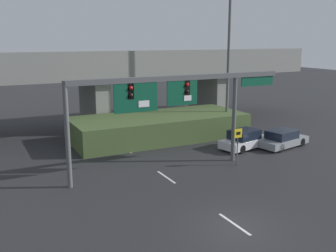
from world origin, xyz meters
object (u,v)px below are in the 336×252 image
Objects in this scene: parked_sedan_near_right at (245,140)px; parked_sedan_mid_right at (282,139)px; signal_gantry at (172,95)px; highway_light_pole_near at (229,50)px; speed_limit_sign at (238,141)px.

parked_sedan_near_right is 3.06m from parked_sedan_mid_right.
parked_sedan_near_right is at bearing 16.31° from signal_gantry.
highway_light_pole_near reaches higher than signal_gantry.
signal_gantry is 5.55m from speed_limit_sign.
parked_sedan_near_right is at bearing 148.63° from parked_sedan_mid_right.
signal_gantry is 1.05× the size of highway_light_pole_near.
speed_limit_sign reaches higher than parked_sedan_near_right.
signal_gantry reaches higher than parked_sedan_near_right.
highway_light_pole_near is 3.01× the size of parked_sedan_mid_right.
highway_light_pole_near is 3.08× the size of parked_sedan_near_right.
speed_limit_sign is at bearing -120.49° from highway_light_pole_near.
parked_sedan_near_right is (-1.65, -4.86, -6.75)m from highway_light_pole_near.
speed_limit_sign is at bearing -12.68° from signal_gantry.
speed_limit_sign is 4.54m from parked_sedan_near_right.
signal_gantry is 11.81m from highway_light_pole_near.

